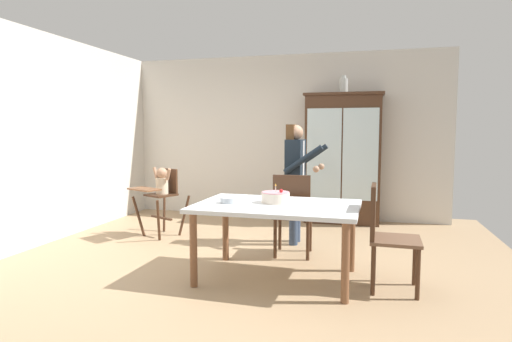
{
  "coord_description": "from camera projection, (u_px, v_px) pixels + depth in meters",
  "views": [
    {
      "loc": [
        1.39,
        -4.39,
        1.45
      ],
      "look_at": [
        0.04,
        0.7,
        0.95
      ],
      "focal_mm": 29.74,
      "sensor_mm": 36.0,
      "label": 1
    }
  ],
  "objects": [
    {
      "name": "serving_bowl",
      "position": [
        229.0,
        200.0,
        4.18
      ],
      "size": [
        0.18,
        0.18,
        0.05
      ],
      "primitive_type": "cylinder",
      "color": "#B2BCC6",
      "rests_on": "dining_table"
    },
    {
      "name": "wall_left",
      "position": [
        34.0,
        139.0,
        5.26
      ],
      "size": [
        0.06,
        5.32,
        2.7
      ],
      "primitive_type": "cube",
      "color": "beige",
      "rests_on": "ground_plane"
    },
    {
      "name": "ground_plane",
      "position": [
        237.0,
        262.0,
        4.71
      ],
      "size": [
        6.24,
        6.24,
        0.0
      ],
      "primitive_type": "plane",
      "color": "tan"
    },
    {
      "name": "dining_chair_far_side",
      "position": [
        292.0,
        209.0,
        4.83
      ],
      "size": [
        0.46,
        0.46,
        0.96
      ],
      "rotation": [
        0.0,
        0.0,
        3.2
      ],
      "color": "#422819",
      "rests_on": "ground_plane"
    },
    {
      "name": "ceramic_vase",
      "position": [
        344.0,
        85.0,
        6.54
      ],
      "size": [
        0.13,
        0.13,
        0.27
      ],
      "color": "#B2B7B2",
      "rests_on": "china_cabinet"
    },
    {
      "name": "china_cabinet",
      "position": [
        343.0,
        158.0,
        6.64
      ],
      "size": [
        1.21,
        0.48,
        2.03
      ],
      "color": "#422819",
      "rests_on": "ground_plane"
    },
    {
      "name": "wall_back",
      "position": [
        283.0,
        137.0,
        7.12
      ],
      "size": [
        5.32,
        0.06,
        2.7
      ],
      "primitive_type": "cube",
      "color": "beige",
      "rests_on": "ground_plane"
    },
    {
      "name": "dining_chair_right_end",
      "position": [
        384.0,
        229.0,
        3.85
      ],
      "size": [
        0.45,
        0.45,
        0.96
      ],
      "rotation": [
        0.0,
        0.0,
        1.54
      ],
      "color": "#422819",
      "rests_on": "ground_plane"
    },
    {
      "name": "high_chair_with_toddler",
      "position": [
        161.0,
        189.0,
        5.82
      ],
      "size": [
        0.76,
        0.83,
        0.95
      ],
      "rotation": [
        0.0,
        0.0,
        -0.43
      ],
      "color": "#422819",
      "rests_on": "ground_plane"
    },
    {
      "name": "adult_person",
      "position": [
        296.0,
        169.0,
        5.4
      ],
      "size": [
        0.51,
        0.5,
        1.53
      ],
      "rotation": [
        0.0,
        0.0,
        1.52
      ],
      "color": "#33425B",
      "rests_on": "ground_plane"
    },
    {
      "name": "birthday_cake",
      "position": [
        276.0,
        197.0,
        4.19
      ],
      "size": [
        0.28,
        0.28,
        0.19
      ],
      "color": "beige",
      "rests_on": "dining_table"
    },
    {
      "name": "dining_table",
      "position": [
        277.0,
        213.0,
        4.12
      ],
      "size": [
        1.58,
        1.07,
        0.74
      ],
      "color": "silver",
      "rests_on": "ground_plane"
    }
  ]
}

